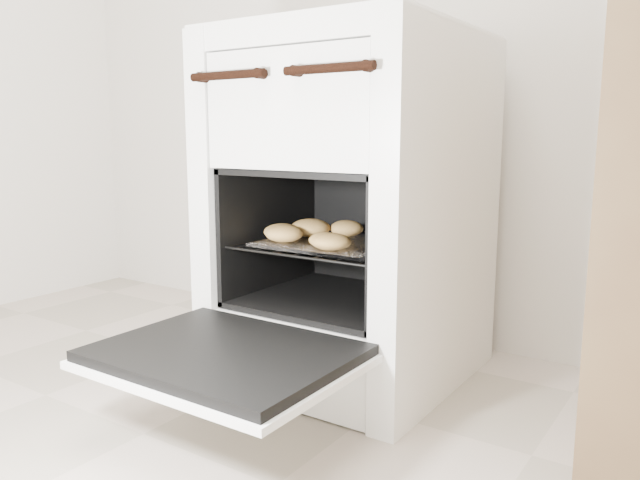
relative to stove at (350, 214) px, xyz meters
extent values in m
cube|color=white|center=(0.00, 0.01, 0.01)|extent=(0.53, 0.57, 0.82)
cylinder|color=black|center=(-0.12, -0.29, 0.31)|extent=(0.20, 0.02, 0.02)
cylinder|color=black|center=(0.12, -0.29, 0.31)|extent=(0.20, 0.02, 0.02)
cube|color=black|center=(0.00, -0.45, -0.21)|extent=(0.46, 0.35, 0.02)
cube|color=white|center=(0.00, -0.45, -0.23)|extent=(0.48, 0.37, 0.01)
cylinder|color=black|center=(-0.19, -0.06, -0.06)|extent=(0.01, 0.37, 0.01)
cylinder|color=black|center=(0.19, -0.06, -0.06)|extent=(0.01, 0.37, 0.01)
cylinder|color=black|center=(0.00, -0.24, -0.06)|extent=(0.38, 0.01, 0.01)
cylinder|color=black|center=(0.00, 0.12, -0.06)|extent=(0.38, 0.01, 0.01)
cylinder|color=black|center=(-0.16, -0.06, -0.06)|extent=(0.00, 0.35, 0.00)
cylinder|color=black|center=(-0.11, -0.06, -0.06)|extent=(0.00, 0.35, 0.00)
cylinder|color=black|center=(-0.05, -0.06, -0.06)|extent=(0.00, 0.35, 0.00)
cylinder|color=black|center=(0.00, -0.06, -0.06)|extent=(0.00, 0.35, 0.00)
cylinder|color=black|center=(0.05, -0.06, -0.06)|extent=(0.00, 0.35, 0.00)
cylinder|color=black|center=(0.11, -0.06, -0.06)|extent=(0.00, 0.35, 0.00)
cylinder|color=black|center=(0.16, -0.06, -0.06)|extent=(0.00, 0.35, 0.00)
cube|color=white|center=(0.00, -0.08, -0.06)|extent=(0.30, 0.27, 0.01)
ellipsoid|color=#E0AB59|center=(-0.08, -0.05, -0.03)|extent=(0.11, 0.11, 0.04)
ellipsoid|color=#E0AB59|center=(-0.09, -0.14, -0.04)|extent=(0.12, 0.12, 0.04)
ellipsoid|color=#E0AB59|center=(0.03, -0.15, -0.04)|extent=(0.11, 0.11, 0.03)
ellipsoid|color=#E0AB59|center=(-0.01, 0.01, -0.04)|extent=(0.11, 0.11, 0.04)
ellipsoid|color=#E0AB59|center=(0.05, -0.17, -0.04)|extent=(0.10, 0.10, 0.04)
ellipsoid|color=#E0AB59|center=(-0.11, -0.12, -0.04)|extent=(0.09, 0.09, 0.04)
camera|label=1|loc=(0.77, -1.28, 0.19)|focal=35.00mm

